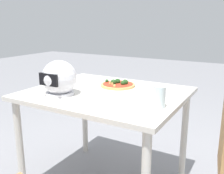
{
  "coord_description": "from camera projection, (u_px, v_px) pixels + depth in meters",
  "views": [
    {
      "loc": [
        -0.92,
        1.51,
        1.25
      ],
      "look_at": [
        -0.01,
        -0.07,
        0.79
      ],
      "focal_mm": 41.31,
      "sensor_mm": 36.0,
      "label": 1
    }
  ],
  "objects": [
    {
      "name": "pizza",
      "position": [
        118.0,
        84.0,
        1.92
      ],
      "size": [
        0.25,
        0.25,
        0.06
      ],
      "color": "tan",
      "rests_on": "pizza_plate"
    },
    {
      "name": "motorcycle_helmet",
      "position": [
        59.0,
        79.0,
        1.72
      ],
      "size": [
        0.23,
        0.23,
        0.23
      ],
      "color": "silver",
      "rests_on": "dining_table"
    },
    {
      "name": "dining_table",
      "position": [
        106.0,
        104.0,
        1.85
      ],
      "size": [
        1.08,
        0.9,
        0.77
      ],
      "color": "beige",
      "rests_on": "ground"
    },
    {
      "name": "drinking_glass",
      "position": [
        159.0,
        97.0,
        1.47
      ],
      "size": [
        0.07,
        0.07,
        0.12
      ],
      "primitive_type": "cylinder",
      "color": "silver",
      "rests_on": "dining_table"
    },
    {
      "name": "pizza_plate",
      "position": [
        118.0,
        87.0,
        1.92
      ],
      "size": [
        0.3,
        0.3,
        0.01
      ],
      "primitive_type": "cylinder",
      "color": "white",
      "rests_on": "dining_table"
    }
  ]
}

